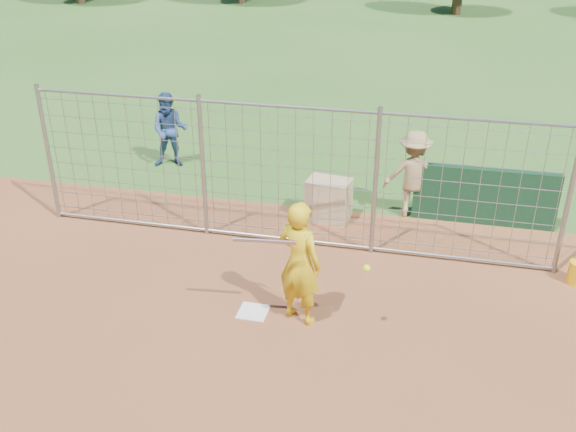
% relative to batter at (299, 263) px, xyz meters
% --- Properties ---
extents(ground, '(100.00, 100.00, 0.00)m').
position_rel_batter_xyz_m(ground, '(-0.69, 0.18, -0.94)').
color(ground, '#2D591E').
rests_on(ground, ground).
extents(home_plate, '(0.43, 0.43, 0.02)m').
position_rel_batter_xyz_m(home_plate, '(-0.69, -0.02, -0.93)').
color(home_plate, silver).
rests_on(home_plate, ground).
extents(dugout_wall, '(2.60, 0.20, 1.10)m').
position_rel_batter_xyz_m(dugout_wall, '(2.71, 3.78, -0.39)').
color(dugout_wall, '#11381E').
rests_on(dugout_wall, ground).
extents(batter, '(0.81, 0.68, 1.88)m').
position_rel_batter_xyz_m(batter, '(0.00, 0.00, 0.00)').
color(batter, gold).
rests_on(batter, ground).
extents(bystander_a, '(0.95, 0.82, 1.70)m').
position_rel_batter_xyz_m(bystander_a, '(-4.08, 5.15, -0.09)').
color(bystander_a, navy).
rests_on(bystander_a, ground).
extents(bystander_c, '(1.16, 0.75, 1.70)m').
position_rel_batter_xyz_m(bystander_c, '(1.38, 3.81, -0.09)').
color(bystander_c, '#927B4F').
rests_on(bystander_c, ground).
extents(equipment_bin, '(0.87, 0.65, 0.80)m').
position_rel_batter_xyz_m(equipment_bin, '(-0.14, 3.29, -0.54)').
color(equipment_bin, tan).
rests_on(equipment_bin, ground).
extents(equipment_in_play, '(1.85, 0.29, 0.42)m').
position_rel_batter_xyz_m(equipment_in_play, '(-0.08, -0.28, 0.39)').
color(equipment_in_play, silver).
rests_on(equipment_in_play, ground).
extents(backstop_fence, '(9.08, 0.08, 2.60)m').
position_rel_batter_xyz_m(backstop_fence, '(-0.69, 2.18, 0.32)').
color(backstop_fence, gray).
rests_on(backstop_fence, ground).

